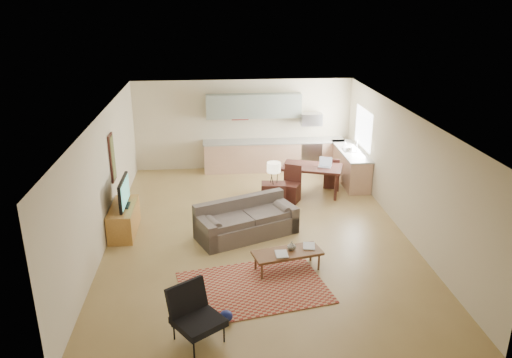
{
  "coord_description": "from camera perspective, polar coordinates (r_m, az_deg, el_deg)",
  "views": [
    {
      "loc": [
        -0.94,
        -10.1,
        5.0
      ],
      "look_at": [
        0.0,
        0.3,
        1.15
      ],
      "focal_mm": 35.0,
      "sensor_mm": 36.0,
      "label": 1
    }
  ],
  "objects": [
    {
      "name": "tv_credenza",
      "position": [
        11.53,
        -14.86,
        -4.46
      ],
      "size": [
        0.53,
        1.37,
        0.63
      ],
      "primitive_type": null,
      "color": "#9A672C",
      "rests_on": "floor"
    },
    {
      "name": "kitchen_range",
      "position": [
        15.27,
        6.18,
        2.79
      ],
      "size": [
        0.62,
        0.62,
        0.9
      ],
      "primitive_type": "cube",
      "color": "#A5A8AD",
      "rests_on": "ground"
    },
    {
      "name": "book_b",
      "position": [
        9.86,
        5.4,
        -7.62
      ],
      "size": [
        0.33,
        0.39,
        0.02
      ],
      "primitive_type": "imported",
      "rotation": [
        0.0,
        0.0,
        -0.17
      ],
      "color": "navy",
      "rests_on": "coffee_table"
    },
    {
      "name": "console_table",
      "position": [
        12.31,
        2.0,
        -1.99
      ],
      "size": [
        0.63,
        0.45,
        0.69
      ],
      "primitive_type": null,
      "rotation": [
        0.0,
        0.0,
        -0.1
      ],
      "color": "#361814",
      "rests_on": "floor"
    },
    {
      "name": "sofa",
      "position": [
        10.95,
        -1.07,
        -4.62
      ],
      "size": [
        2.49,
        1.81,
        0.79
      ],
      "primitive_type": null,
      "rotation": [
        0.0,
        0.0,
        0.4
      ],
      "color": "#574C46",
      "rests_on": "floor"
    },
    {
      "name": "dining_chair_near",
      "position": [
        12.76,
        3.95,
        -0.6
      ],
      "size": [
        0.62,
        0.62,
        0.94
      ],
      "primitive_type": null,
      "rotation": [
        0.0,
        0.0,
        -0.48
      ],
      "color": "#361814",
      "rests_on": "floor"
    },
    {
      "name": "armchair",
      "position": [
        7.87,
        -6.63,
        -15.36
      ],
      "size": [
        1.07,
        1.07,
        0.88
      ],
      "primitive_type": null,
      "rotation": [
        0.0,
        0.0,
        0.62
      ],
      "color": "black",
      "rests_on": "floor"
    },
    {
      "name": "dining_chair_far",
      "position": [
        13.91,
        8.64,
        0.83
      ],
      "size": [
        0.51,
        0.52,
        0.86
      ],
      "primitive_type": null,
      "rotation": [
        0.0,
        0.0,
        2.88
      ],
      "color": "#361814",
      "rests_on": "floor"
    },
    {
      "name": "dining_table",
      "position": [
        13.35,
        6.39,
        -0.1
      ],
      "size": [
        1.74,
        1.33,
        0.78
      ],
      "primitive_type": null,
      "rotation": [
        0.0,
        0.0,
        -0.33
      ],
      "color": "#361814",
      "rests_on": "floor"
    },
    {
      "name": "soap_bottle",
      "position": [
        14.51,
        10.13,
        3.98
      ],
      "size": [
        0.11,
        0.11,
        0.19
      ],
      "primitive_type": "imported",
      "rotation": [
        0.0,
        0.0,
        -0.12
      ],
      "color": "beige",
      "rests_on": "kitchen_counter_right"
    },
    {
      "name": "tv",
      "position": [
        11.27,
        -14.88,
        -1.52
      ],
      "size": [
        0.11,
        1.06,
        0.63
      ],
      "primitive_type": null,
      "color": "black",
      "rests_on": "tv_credenza"
    },
    {
      "name": "window_right",
      "position": [
        14.17,
        12.17,
        5.69
      ],
      "size": [
        0.02,
        1.4,
        1.05
      ],
      "primitive_type": "cube",
      "color": "white",
      "rests_on": "room"
    },
    {
      "name": "kitchen_counter_right",
      "position": [
        14.39,
        10.71,
        1.49
      ],
      "size": [
        0.64,
        2.26,
        0.92
      ],
      "primitive_type": null,
      "color": "tan",
      "rests_on": "ground"
    },
    {
      "name": "laptop",
      "position": [
        13.15,
        7.87,
        1.88
      ],
      "size": [
        0.4,
        0.36,
        0.25
      ],
      "primitive_type": null,
      "rotation": [
        0.0,
        0.0,
        -0.41
      ],
      "color": "#A5A8AD",
      "rests_on": "dining_table"
    },
    {
      "name": "triptych",
      "position": [
        14.95,
        -1.84,
        7.68
      ],
      "size": [
        1.7,
        0.04,
        0.5
      ],
      "primitive_type": null,
      "color": "beige",
      "rests_on": "room"
    },
    {
      "name": "kitchen_microwave",
      "position": [
        15.0,
        6.33,
        6.82
      ],
      "size": [
        0.62,
        0.4,
        0.35
      ],
      "primitive_type": "cube",
      "color": "#A5A8AD",
      "rests_on": "room"
    },
    {
      "name": "kitchen_counter_back",
      "position": [
        15.1,
        2.08,
        2.73
      ],
      "size": [
        4.26,
        0.64,
        0.92
      ],
      "primitive_type": null,
      "color": "tan",
      "rests_on": "ground"
    },
    {
      "name": "room",
      "position": [
        10.78,
        0.14,
        0.45
      ],
      "size": [
        9.0,
        9.0,
        9.0
      ],
      "color": "olive",
      "rests_on": "ground"
    },
    {
      "name": "book_a",
      "position": [
        9.52,
        2.24,
        -8.61
      ],
      "size": [
        0.23,
        0.31,
        0.03
      ],
      "primitive_type": "imported",
      "rotation": [
        0.0,
        0.0,
        0.0
      ],
      "color": "maroon",
      "rests_on": "coffee_table"
    },
    {
      "name": "coffee_table",
      "position": [
        9.75,
        3.59,
        -9.3
      ],
      "size": [
        1.42,
        0.81,
        0.4
      ],
      "primitive_type": null,
      "rotation": [
        0.0,
        0.0,
        0.23
      ],
      "color": "#4F3019",
      "rests_on": "floor"
    },
    {
      "name": "rug",
      "position": [
        9.29,
        -0.31,
        -12.27
      ],
      "size": [
        2.88,
        2.26,
        0.02
      ],
      "primitive_type": "cube",
      "rotation": [
        0.0,
        0.0,
        0.2
      ],
      "color": "maroon",
      "rests_on": "floor"
    },
    {
      "name": "table_lamp",
      "position": [
        12.09,
        2.04,
        0.73
      ],
      "size": [
        0.35,
        0.35,
        0.55
      ],
      "primitive_type": null,
      "rotation": [
        0.0,
        0.0,
        -0.04
      ],
      "color": "beige",
      "rests_on": "console_table"
    },
    {
      "name": "upper_cabinets",
      "position": [
        14.8,
        -0.25,
        8.35
      ],
      "size": [
        2.8,
        0.34,
        0.7
      ],
      "primitive_type": "cube",
      "color": "gray",
      "rests_on": "room"
    },
    {
      "name": "wall_art_left",
      "position": [
        11.75,
        -16.08,
        2.35
      ],
      "size": [
        0.06,
        0.42,
        1.1
      ],
      "primitive_type": null,
      "color": "olive",
      "rests_on": "room"
    },
    {
      "name": "vase",
      "position": [
        9.69,
        4.09,
        -7.6
      ],
      "size": [
        0.17,
        0.17,
        0.17
      ],
      "primitive_type": "imported",
      "rotation": [
        0.0,
        0.0,
        -0.01
      ],
      "color": "black",
      "rests_on": "coffee_table"
    }
  ]
}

